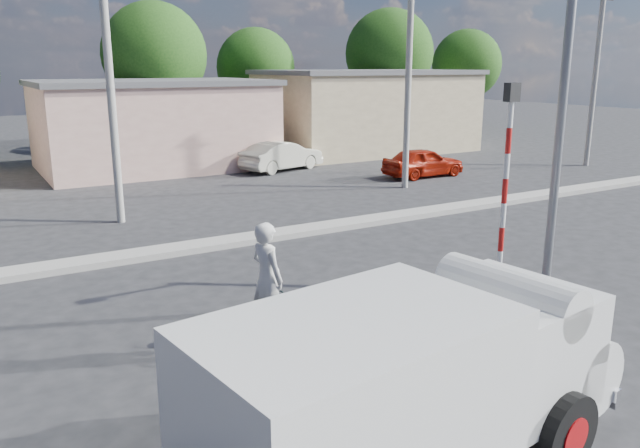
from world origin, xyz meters
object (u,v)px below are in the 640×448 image
truck (423,379)px  car_cream (282,156)px  traffic_pole (506,174)px  bicycle (268,323)px  streetlight (562,50)px  car_red (423,162)px  cyclist (267,295)px

truck → car_cream: size_ratio=1.40×
traffic_pole → bicycle: bearing=177.0°
bicycle → truck: bearing=169.2°
streetlight → traffic_pole: bearing=162.3°
car_red → truck: bearing=140.5°
streetlight → bicycle: bearing=174.6°
car_cream → car_red: size_ratio=1.10×
car_red → streetlight: 14.92m
cyclist → traffic_pole: (5.15, -0.27, 1.64)m
bicycle → car_cream: car_cream is taller
cyclist → traffic_pole: bearing=-103.8°
truck → car_red: (13.18, 15.84, -0.63)m
truck → traffic_pole: traffic_pole is taller
cyclist → streetlight: 7.31m
truck → bicycle: size_ratio=3.45×
cyclist → streetlight: (6.09, -0.57, 4.01)m
car_cream → car_red: 6.43m
bicycle → cyclist: size_ratio=0.87×
streetlight → cyclist: bearing=174.6°
truck → cyclist: size_ratio=2.99×
bicycle → traffic_pole: traffic_pole is taller
bicycle → cyclist: cyclist is taller
cyclist → truck: bearing=169.2°
cyclist → traffic_pole: traffic_pole is taller
truck → car_cream: bearing=59.4°
car_cream → car_red: car_cream is taller
bicycle → traffic_pole: size_ratio=0.38×
cyclist → streetlight: streetlight is taller
traffic_pole → car_red: bearing=56.4°
truck → bicycle: bearing=82.4°
bicycle → cyclist: bearing=-0.0°
car_cream → traffic_pole: size_ratio=0.93×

